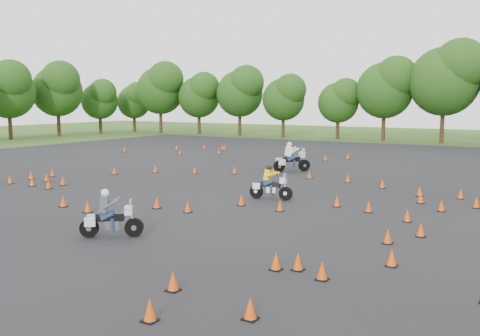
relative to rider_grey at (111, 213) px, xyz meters
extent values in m
plane|color=#2D5119|center=(-0.73, 5.43, -0.80)|extent=(140.00, 140.00, 0.00)
plane|color=black|center=(-0.73, 11.43, -0.79)|extent=(62.00, 62.00, 0.00)
cone|color=#DA4509|center=(2.69, 15.13, -0.57)|extent=(0.26, 0.26, 0.45)
cone|color=#DA4509|center=(6.99, 12.82, -0.57)|extent=(0.26, 0.26, 0.45)
cone|color=#DA4509|center=(-8.83, 12.82, -0.57)|extent=(0.26, 0.26, 0.45)
cone|color=#DA4509|center=(7.51, -0.44, -0.57)|extent=(0.26, 0.26, 0.45)
cone|color=#DA4509|center=(6.17, -0.33, -0.57)|extent=(0.26, 0.26, 0.45)
cone|color=#DA4509|center=(-13.13, 27.56, -0.57)|extent=(0.26, 0.26, 0.45)
cone|color=#DA4509|center=(-3.56, 2.32, -0.57)|extent=(0.26, 0.26, 0.45)
cone|color=#DA4509|center=(-0.14, 4.36, -0.57)|extent=(0.26, 0.26, 0.45)
cone|color=#DA4509|center=(-9.85, 6.55, -0.57)|extent=(0.26, 0.26, 0.45)
cone|color=#DA4509|center=(-19.80, 21.91, -0.57)|extent=(0.26, 0.26, 0.45)
cone|color=#DA4509|center=(-6.51, 13.75, -0.57)|extent=(0.26, 0.26, 0.45)
cone|color=#DA4509|center=(4.80, -2.95, -0.57)|extent=(0.26, 0.26, 0.45)
cone|color=#DA4509|center=(-13.60, 27.98, -0.57)|extent=(0.26, 0.26, 0.45)
cone|color=#DA4509|center=(-6.03, 26.30, -0.57)|extent=(0.26, 0.26, 0.45)
cone|color=#DA4509|center=(2.91, 6.45, -0.57)|extent=(0.26, 0.26, 0.45)
cone|color=#DA4509|center=(-5.29, 2.60, -0.57)|extent=(0.26, 0.26, 0.45)
cone|color=#DA4509|center=(7.98, 3.77, -0.57)|extent=(0.26, 0.26, 0.45)
cone|color=#DA4509|center=(-2.07, 15.57, -0.57)|extent=(0.26, 0.26, 0.45)
cone|color=#DA4509|center=(-12.69, 5.47, -0.57)|extent=(0.26, 0.26, 0.45)
cone|color=#DA4509|center=(8.68, 5.18, -0.57)|extent=(0.26, 0.26, 0.45)
cone|color=#DA4509|center=(-1.71, 4.35, -0.57)|extent=(0.26, 0.26, 0.45)
cone|color=#DA4509|center=(7.77, 7.15, -0.57)|extent=(0.26, 0.26, 0.45)
cone|color=#DA4509|center=(0.34, 15.37, -0.57)|extent=(0.26, 0.26, 0.45)
cone|color=#DA4509|center=(6.68, -0.05, -0.57)|extent=(0.26, 0.26, 0.45)
cone|color=#DA4509|center=(6.05, 8.06, -0.57)|extent=(0.26, 0.26, 0.45)
cone|color=#DA4509|center=(-11.01, 5.55, -0.57)|extent=(0.26, 0.26, 0.45)
cone|color=#DA4509|center=(-11.83, 24.66, -0.57)|extent=(0.26, 0.26, 0.45)
cone|color=#DA4509|center=(4.84, 14.22, -0.57)|extent=(0.26, 0.26, 0.45)
cone|color=#DA4509|center=(-12.95, 8.49, -0.57)|extent=(0.26, 0.26, 0.45)
cone|color=#DA4509|center=(-13.08, 7.10, -0.57)|extent=(0.26, 0.26, 0.45)
cone|color=#DA4509|center=(-10.52, 11.05, -0.57)|extent=(0.26, 0.26, 0.45)
cone|color=#DA4509|center=(8.70, 1.54, -0.57)|extent=(0.26, 0.26, 0.45)
cone|color=#DA4509|center=(4.55, 8.49, -0.57)|extent=(0.26, 0.26, 0.45)
cone|color=#DA4509|center=(-4.36, 14.87, -0.57)|extent=(0.26, 0.26, 0.45)
cone|color=#DA4509|center=(5.47, -4.57, -0.57)|extent=(0.26, 0.26, 0.45)
cone|color=#DA4509|center=(-11.67, 7.00, -0.57)|extent=(0.26, 0.26, 0.45)
cone|color=#DA4509|center=(-14.23, 22.46, -0.57)|extent=(0.26, 0.26, 0.45)
cone|color=#DA4509|center=(8.50, 9.74, -0.57)|extent=(0.26, 0.26, 0.45)
cone|color=#DA4509|center=(7.40, 11.10, -0.57)|extent=(0.26, 0.26, 0.45)
cone|color=#DA4509|center=(9.62, 11.18, -0.57)|extent=(0.26, 0.26, 0.45)
cone|color=#DA4509|center=(-9.57, 5.39, -0.57)|extent=(0.26, 0.26, 0.45)
cone|color=#DA4509|center=(-17.10, 25.80, -0.57)|extent=(0.26, 0.26, 0.45)
cone|color=#DA4509|center=(-15.43, 27.74, -0.57)|extent=(0.26, 0.26, 0.45)
cone|color=#DA4509|center=(-2.27, 24.36, -0.57)|extent=(0.26, 0.26, 0.45)
cone|color=#DA4509|center=(8.73, 13.09, -0.57)|extent=(0.26, 0.26, 0.45)
cone|color=#DA4509|center=(-1.19, 26.20, -0.57)|extent=(0.26, 0.26, 0.45)
cone|color=#DA4509|center=(7.17, -3.45, -0.57)|extent=(0.26, 0.26, 0.45)
cone|color=#DA4509|center=(0.99, 6.64, -0.57)|extent=(0.26, 0.26, 0.45)
camera|label=1|loc=(12.31, -12.51, 3.64)|focal=40.00mm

